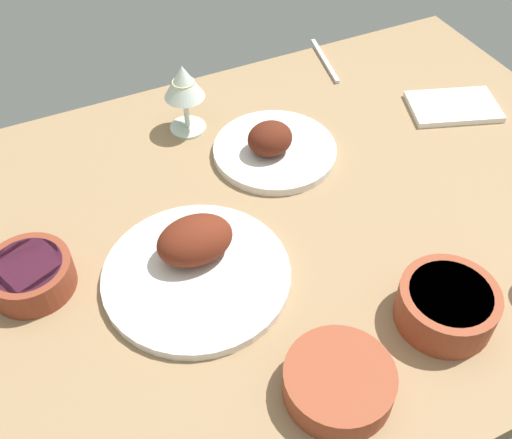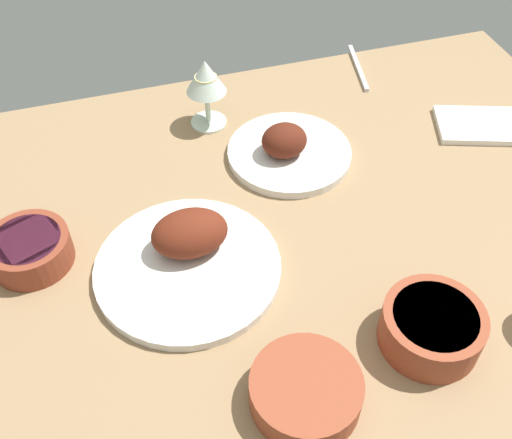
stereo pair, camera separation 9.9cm
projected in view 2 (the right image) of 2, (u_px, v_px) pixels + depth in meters
The scene contains 9 objects.
dining_table at pixel (256, 236), 101.70cm from camera, with size 140.00×90.00×4.00cm, color #937551.
plate_far_side at pixel (288, 149), 111.06cm from camera, with size 22.80×22.80×7.45cm.
plate_center_main at pixel (189, 256), 93.24cm from camera, with size 28.72×28.72×8.24cm.
bowl_soup at pixel (432, 327), 83.11cm from camera, with size 14.10×14.10×6.09cm.
bowl_onions at pixel (30, 249), 93.48cm from camera, with size 12.72×12.72×5.07cm.
bowl_pasta at pixel (306, 390), 77.53cm from camera, with size 14.63×14.63×4.50cm.
wine_glass at pixel (206, 80), 112.26cm from camera, with size 7.60×7.60×14.00cm.
folded_napkin at pixel (483, 125), 118.00cm from camera, with size 17.46×11.00×1.20cm, color white.
fork_loose at pixel (358, 67), 132.32cm from camera, with size 17.28×0.90×0.80cm, color silver.
Camera 2 is at (-19.84, -64.89, 77.80)cm, focal length 42.67 mm.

